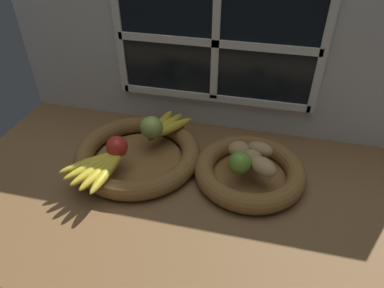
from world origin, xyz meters
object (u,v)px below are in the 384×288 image
fruit_bowl_right (250,171)px  potato_small (263,167)px  apple_green_back (152,127)px  lime_near (240,163)px  fruit_bowl_left (138,154)px  potato_back (260,149)px  apple_red_front (117,147)px  banana_bunch_front (99,167)px  potato_large (251,157)px  banana_bunch_back (166,126)px  potato_oblong (239,149)px

fruit_bowl_right → potato_small: size_ratio=3.88×
fruit_bowl_right → apple_green_back: 33.11cm
potato_small → lime_near: (-6.31, -0.74, 0.76)cm
fruit_bowl_left → potato_back: 37.65cm
potato_small → apple_red_front: bearing=-177.4°
apple_green_back → banana_bunch_front: bearing=-115.5°
banana_bunch_front → potato_large: size_ratio=3.19×
banana_bunch_front → potato_back: (43.13, 17.79, 0.65)cm
banana_bunch_back → potato_back: size_ratio=2.26×
potato_small → potato_oblong: bearing=138.6°
banana_bunch_back → lime_near: bearing=-30.6°
potato_small → lime_near: 6.40cm
apple_red_front → potato_back: apple_red_front is taller
potato_back → potato_small: bearing=-81.0°
apple_green_back → potato_large: (31.88, -6.02, -1.37)cm
fruit_bowl_right → apple_red_front: 39.50cm
potato_oblong → banana_bunch_back: bearing=162.0°
potato_small → potato_back: 8.40cm
fruit_bowl_right → potato_large: (-0.00, 0.00, 5.26)cm
potato_back → lime_near: lime_near is taller
potato_small → potato_oblong: 9.90cm
fruit_bowl_left → potato_oblong: bearing=5.6°
banana_bunch_back → potato_small: bearing=-24.4°
banana_bunch_front → potato_small: potato_small is taller
fruit_bowl_right → apple_green_back: bearing=169.3°
apple_green_back → banana_bunch_back: 6.38cm
fruit_bowl_left → potato_small: size_ratio=4.65×
apple_green_back → fruit_bowl_right: bearing=-10.7°
potato_back → apple_green_back: bearing=178.0°
potato_oblong → lime_near: bearing=-81.4°
fruit_bowl_right → potato_oblong: potato_oblong is taller
fruit_bowl_left → apple_red_front: bearing=-125.4°
banana_bunch_front → apple_red_front: bearing=73.1°
potato_oblong → apple_green_back: bearing=173.9°
potato_large → lime_near: (-2.82, -4.23, 0.88)cm
banana_bunch_front → potato_back: potato_back is taller
banana_bunch_back → potato_small: 35.39cm
fruit_bowl_right → potato_small: 7.31cm
apple_red_front → banana_bunch_back: bearing=59.0°
potato_large → potato_back: (2.18, 4.80, -0.24)cm
fruit_bowl_right → banana_bunch_back: (-28.73, 11.12, 4.44)cm
fruit_bowl_right → banana_bunch_front: bearing=-162.4°
apple_green_back → potato_small: bearing=-15.0°
fruit_bowl_right → lime_near: size_ratio=5.16×
banana_bunch_back → potato_small: size_ratio=2.08×
potato_oblong → potato_small: bearing=-41.4°
apple_red_front → potato_large: (38.64, 5.38, -0.93)cm
fruit_bowl_left → lime_near: (32.00, -4.23, 6.15)cm
potato_oblong → lime_near: (1.11, -7.29, 0.96)cm
apple_red_front → potato_oblong: 35.74cm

